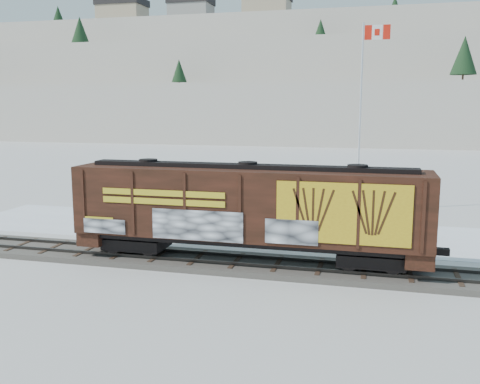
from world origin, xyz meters
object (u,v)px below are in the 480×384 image
(flagpole, at_px, (361,142))
(car_white, at_px, (282,228))
(car_silver, at_px, (237,216))
(car_dark, at_px, (389,227))
(hopper_railcar, at_px, (248,207))

(flagpole, xyz_separation_m, car_white, (-3.93, -10.01, -4.39))
(car_silver, height_order, car_white, car_silver)
(flagpole, bearing_deg, car_dark, -75.49)
(car_white, distance_m, car_dark, 6.33)
(flagpole, xyz_separation_m, car_dark, (2.04, -7.89, -4.42))
(hopper_railcar, height_order, car_dark, hopper_railcar)
(car_silver, bearing_deg, hopper_railcar, -137.25)
(car_white, bearing_deg, car_dark, -85.88)
(flagpole, relative_size, car_dark, 3.00)
(flagpole, height_order, car_silver, flagpole)
(flagpole, xyz_separation_m, car_silver, (-7.17, -7.99, -4.24))
(car_dark, bearing_deg, car_white, 96.19)
(hopper_railcar, relative_size, car_white, 4.02)
(hopper_railcar, bearing_deg, car_white, 82.70)
(car_silver, distance_m, car_white, 3.82)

